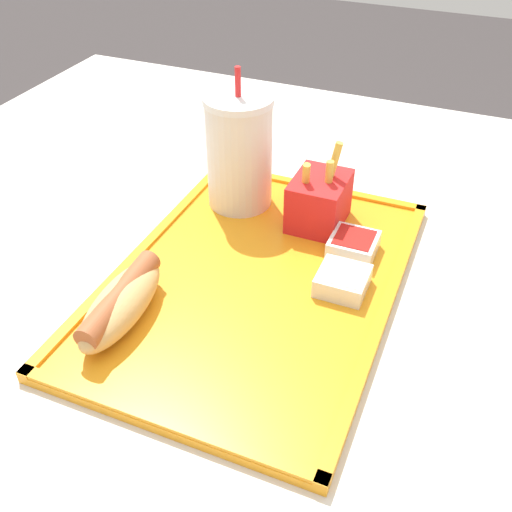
# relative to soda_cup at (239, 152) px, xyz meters

# --- Properties ---
(dining_table) EXTENTS (1.12, 1.13, 0.75)m
(dining_table) POSITION_rel_soda_cup_xyz_m (-0.14, -0.04, -0.45)
(dining_table) COLOR beige
(dining_table) RESTS_ON ground_plane
(food_tray) EXTENTS (0.42, 0.29, 0.01)m
(food_tray) POSITION_rel_soda_cup_xyz_m (-0.14, -0.08, -0.08)
(food_tray) COLOR orange
(food_tray) RESTS_ON dining_table
(soda_cup) EXTENTS (0.08, 0.08, 0.18)m
(soda_cup) POSITION_rel_soda_cup_xyz_m (0.00, 0.00, 0.00)
(soda_cup) COLOR silver
(soda_cup) RESTS_ON food_tray
(hot_dog_far) EXTENTS (0.14, 0.05, 0.04)m
(hot_dog_far) POSITION_rel_soda_cup_xyz_m (-0.25, 0.02, -0.05)
(hot_dog_far) COLOR tan
(hot_dog_far) RESTS_ON food_tray
(fries_carton) EXTENTS (0.08, 0.06, 0.11)m
(fries_carton) POSITION_rel_soda_cup_xyz_m (-0.01, -0.11, -0.04)
(fries_carton) COLOR red
(fries_carton) RESTS_ON food_tray
(sauce_cup_mayo) EXTENTS (0.05, 0.05, 0.02)m
(sauce_cup_mayo) POSITION_rel_soda_cup_xyz_m (-0.12, -0.17, -0.06)
(sauce_cup_mayo) COLOR silver
(sauce_cup_mayo) RESTS_ON food_tray
(sauce_cup_ketchup) EXTENTS (0.05, 0.05, 0.02)m
(sauce_cup_ketchup) POSITION_rel_soda_cup_xyz_m (-0.05, -0.16, -0.06)
(sauce_cup_ketchup) COLOR silver
(sauce_cup_ketchup) RESTS_ON food_tray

